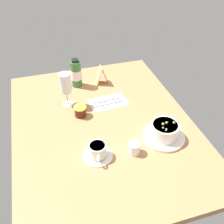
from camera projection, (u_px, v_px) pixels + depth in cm
name	position (u px, v px, depth cm)	size (l,w,h in cm)	color
ground_plane	(103.00, 126.00, 127.70)	(110.00, 84.00, 3.00)	#B27F51
porridge_bowl	(164.00, 131.00, 117.11)	(19.08, 19.08, 8.49)	white
cutlery_setting	(108.00, 102.00, 139.88)	(13.22, 20.24, 0.90)	white
coffee_cup	(98.00, 151.00, 108.91)	(12.82, 12.63, 6.39)	white
creamer_jug	(135.00, 148.00, 110.80)	(5.19, 5.94, 5.69)	white
wine_glass	(66.00, 84.00, 131.28)	(5.88, 5.88, 18.22)	white
jam_jar	(80.00, 111.00, 129.99)	(6.05, 6.05, 5.39)	#4F1F11
sauce_bottle_green	(76.00, 74.00, 148.30)	(6.02, 6.02, 16.56)	#337233
menu_card	(101.00, 75.00, 152.31)	(5.83, 7.29, 10.30)	tan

